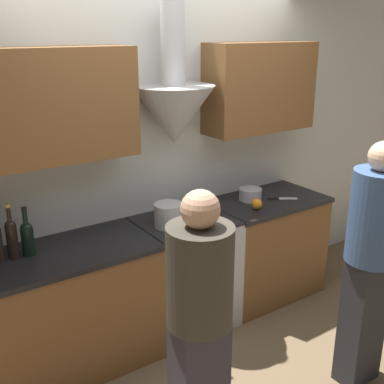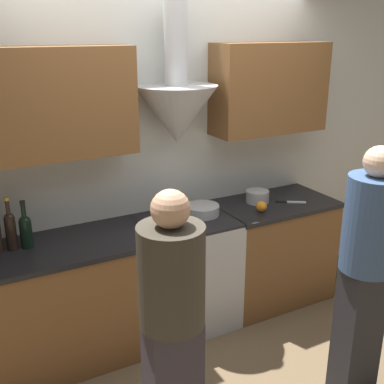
{
  "view_description": "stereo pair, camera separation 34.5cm",
  "coord_description": "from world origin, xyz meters",
  "px_view_note": "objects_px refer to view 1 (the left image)",
  "views": [
    {
      "loc": [
        -1.84,
        -2.47,
        2.26
      ],
      "look_at": [
        0.0,
        0.22,
        1.14
      ],
      "focal_mm": 45.0,
      "sensor_mm": 36.0,
      "label": 1
    },
    {
      "loc": [
        -1.55,
        -2.65,
        2.26
      ],
      "look_at": [
        0.0,
        0.22,
        1.14
      ],
      "focal_mm": 45.0,
      "sensor_mm": 36.0,
      "label": 2
    }
  ],
  "objects_px": {
    "wine_bottle_6": "(27,236)",
    "person_foreground_right": "(371,257)",
    "stove_range": "(185,272)",
    "orange_fruit": "(257,204)",
    "wine_bottle_5": "(12,237)",
    "person_foreground_left": "(200,327)",
    "mixing_bowl": "(200,210)",
    "saucepan": "(250,194)",
    "stock_pot": "(169,215)"
  },
  "relations": [
    {
      "from": "stock_pot",
      "to": "saucepan",
      "type": "xyz_separation_m",
      "value": [
        0.86,
        0.09,
        -0.04
      ]
    },
    {
      "from": "orange_fruit",
      "to": "person_foreground_left",
      "type": "bearing_deg",
      "value": -141.17
    },
    {
      "from": "mixing_bowl",
      "to": "person_foreground_left",
      "type": "distance_m",
      "value": 1.46
    },
    {
      "from": "stove_range",
      "to": "wine_bottle_6",
      "type": "height_order",
      "value": "wine_bottle_6"
    },
    {
      "from": "stock_pot",
      "to": "stove_range",
      "type": "bearing_deg",
      "value": 12.62
    },
    {
      "from": "mixing_bowl",
      "to": "wine_bottle_5",
      "type": "bearing_deg",
      "value": 177.8
    },
    {
      "from": "wine_bottle_6",
      "to": "person_foreground_right",
      "type": "distance_m",
      "value": 2.15
    },
    {
      "from": "stove_range",
      "to": "saucepan",
      "type": "xyz_separation_m",
      "value": [
        0.7,
        0.06,
        0.49
      ]
    },
    {
      "from": "wine_bottle_5",
      "to": "stove_range",
      "type": "bearing_deg",
      "value": -3.76
    },
    {
      "from": "wine_bottle_5",
      "to": "stock_pot",
      "type": "bearing_deg",
      "value": -6.2
    },
    {
      "from": "wine_bottle_5",
      "to": "saucepan",
      "type": "height_order",
      "value": "wine_bottle_5"
    },
    {
      "from": "mixing_bowl",
      "to": "person_foreground_right",
      "type": "bearing_deg",
      "value": -70.56
    },
    {
      "from": "stock_pot",
      "to": "orange_fruit",
      "type": "xyz_separation_m",
      "value": [
        0.76,
        -0.1,
        -0.04
      ]
    },
    {
      "from": "saucepan",
      "to": "person_foreground_right",
      "type": "xyz_separation_m",
      "value": [
        -0.11,
        -1.26,
        -0.03
      ]
    },
    {
      "from": "wine_bottle_6",
      "to": "mixing_bowl",
      "type": "xyz_separation_m",
      "value": [
        1.3,
        -0.04,
        -0.09
      ]
    },
    {
      "from": "saucepan",
      "to": "person_foreground_right",
      "type": "bearing_deg",
      "value": -94.81
    },
    {
      "from": "saucepan",
      "to": "wine_bottle_6",
      "type": "bearing_deg",
      "value": 179.56
    },
    {
      "from": "saucepan",
      "to": "person_foreground_right",
      "type": "distance_m",
      "value": 1.26
    },
    {
      "from": "stove_range",
      "to": "mixing_bowl",
      "type": "relative_size",
      "value": 3.37
    },
    {
      "from": "saucepan",
      "to": "wine_bottle_5",
      "type": "bearing_deg",
      "value": 179.28
    },
    {
      "from": "mixing_bowl",
      "to": "orange_fruit",
      "type": "distance_m",
      "value": 0.47
    },
    {
      "from": "stock_pot",
      "to": "saucepan",
      "type": "bearing_deg",
      "value": 6.13
    },
    {
      "from": "stock_pot",
      "to": "orange_fruit",
      "type": "distance_m",
      "value": 0.77
    },
    {
      "from": "stove_range",
      "to": "person_foreground_left",
      "type": "height_order",
      "value": "person_foreground_left"
    },
    {
      "from": "stove_range",
      "to": "mixing_bowl",
      "type": "height_order",
      "value": "mixing_bowl"
    },
    {
      "from": "wine_bottle_5",
      "to": "person_foreground_left",
      "type": "xyz_separation_m",
      "value": [
        0.55,
        -1.25,
        -0.16
      ]
    },
    {
      "from": "mixing_bowl",
      "to": "wine_bottle_6",
      "type": "bearing_deg",
      "value": 178.08
    },
    {
      "from": "person_foreground_right",
      "to": "stock_pot",
      "type": "bearing_deg",
      "value": 122.75
    },
    {
      "from": "mixing_bowl",
      "to": "saucepan",
      "type": "relative_size",
      "value": 1.39
    },
    {
      "from": "stock_pot",
      "to": "orange_fruit",
      "type": "relative_size",
      "value": 2.46
    },
    {
      "from": "stock_pot",
      "to": "person_foreground_right",
      "type": "relative_size",
      "value": 0.13
    },
    {
      "from": "stove_range",
      "to": "saucepan",
      "type": "height_order",
      "value": "saucepan"
    },
    {
      "from": "person_foreground_left",
      "to": "saucepan",
      "type": "bearing_deg",
      "value": 41.55
    },
    {
      "from": "wine_bottle_6",
      "to": "mixing_bowl",
      "type": "height_order",
      "value": "wine_bottle_6"
    },
    {
      "from": "stove_range",
      "to": "mixing_bowl",
      "type": "distance_m",
      "value": 0.5
    },
    {
      "from": "wine_bottle_5",
      "to": "stock_pot",
      "type": "relative_size",
      "value": 1.69
    },
    {
      "from": "stock_pot",
      "to": "orange_fruit",
      "type": "height_order",
      "value": "stock_pot"
    },
    {
      "from": "stove_range",
      "to": "orange_fruit",
      "type": "relative_size",
      "value": 10.26
    },
    {
      "from": "stove_range",
      "to": "wine_bottle_6",
      "type": "xyz_separation_m",
      "value": [
        -1.14,
        0.07,
        0.57
      ]
    },
    {
      "from": "saucepan",
      "to": "person_foreground_left",
      "type": "relative_size",
      "value": 0.12
    },
    {
      "from": "wine_bottle_5",
      "to": "stock_pot",
      "type": "height_order",
      "value": "wine_bottle_5"
    },
    {
      "from": "stove_range",
      "to": "person_foreground_right",
      "type": "xyz_separation_m",
      "value": [
        0.59,
        -1.2,
        0.46
      ]
    },
    {
      "from": "mixing_bowl",
      "to": "orange_fruit",
      "type": "relative_size",
      "value": 3.04
    },
    {
      "from": "person_foreground_left",
      "to": "person_foreground_right",
      "type": "bearing_deg",
      "value": -1.62
    },
    {
      "from": "wine_bottle_6",
      "to": "person_foreground_left",
      "type": "xyz_separation_m",
      "value": [
        0.46,
        -1.24,
        -0.14
      ]
    },
    {
      "from": "stove_range",
      "to": "stock_pot",
      "type": "xyz_separation_m",
      "value": [
        -0.16,
        -0.04,
        0.53
      ]
    },
    {
      "from": "stove_range",
      "to": "stock_pot",
      "type": "distance_m",
      "value": 0.55
    },
    {
      "from": "wine_bottle_6",
      "to": "person_foreground_right",
      "type": "bearing_deg",
      "value": -36.36
    },
    {
      "from": "stove_range",
      "to": "saucepan",
      "type": "bearing_deg",
      "value": 4.63
    },
    {
      "from": "stock_pot",
      "to": "saucepan",
      "type": "relative_size",
      "value": 1.13
    }
  ]
}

